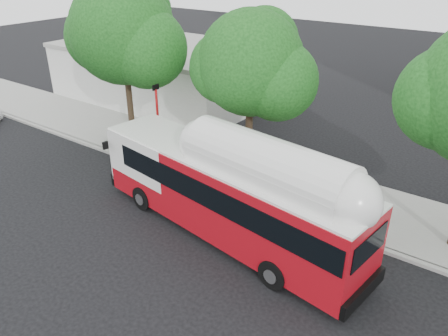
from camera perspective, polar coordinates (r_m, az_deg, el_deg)
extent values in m
plane|color=black|center=(18.59, -4.39, -9.32)|extent=(120.00, 120.00, 0.00)
cube|color=gray|center=(23.11, 5.87, -1.37)|extent=(60.00, 5.00, 0.15)
cube|color=gray|center=(21.16, 2.32, -4.08)|extent=(60.00, 0.30, 0.15)
cube|color=#A12111|center=(22.71, -4.02, -1.81)|extent=(10.00, 0.32, 0.16)
cylinder|color=#2D2116|center=(26.48, -12.25, 8.86)|extent=(0.36, 0.36, 6.08)
sphere|color=#123F12|center=(25.61, -13.10, 16.96)|extent=(5.80, 5.80, 5.80)
sphere|color=#123F12|center=(24.74, -9.98, 15.11)|extent=(4.35, 4.35, 4.35)
cylinder|color=#2D2116|center=(22.06, 3.28, 4.91)|extent=(0.36, 0.36, 5.44)
sphere|color=#123F12|center=(21.03, 3.52, 13.53)|extent=(5.00, 5.00, 5.00)
sphere|color=#123F12|center=(20.70, 7.05, 11.22)|extent=(3.75, 3.75, 3.75)
cube|color=silver|center=(35.94, -7.70, 12.19)|extent=(16.00, 10.00, 4.00)
cube|color=gray|center=(35.47, -7.91, 15.47)|extent=(16.20, 10.20, 0.30)
cube|color=#A60B15|center=(17.95, 0.17, -3.48)|extent=(12.82, 4.51, 3.03)
cube|color=black|center=(17.33, 1.43, -2.29)|extent=(11.59, 4.39, 0.99)
cube|color=white|center=(17.21, 0.18, 1.01)|extent=(12.81, 4.43, 0.10)
cube|color=white|center=(15.87, 5.66, -0.39)|extent=(6.93, 3.04, 0.58)
cube|color=black|center=(23.28, -12.15, -0.40)|extent=(1.10, 1.98, 0.06)
imported|color=#2F229C|center=(23.06, -12.27, 0.71)|extent=(0.88, 1.87, 0.94)
cylinder|color=red|center=(23.67, -8.53, 4.93)|extent=(0.13, 0.13, 4.46)
cube|color=black|center=(22.91, -8.93, 10.37)|extent=(0.06, 0.45, 0.28)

